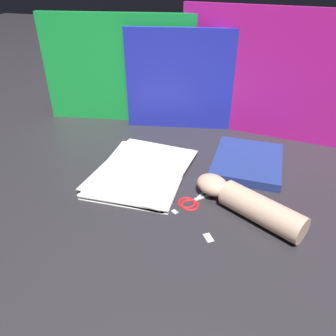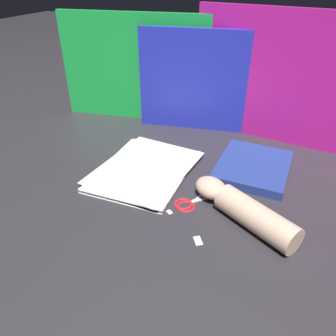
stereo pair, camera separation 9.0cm
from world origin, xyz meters
name	(u,v)px [view 1 (the left image)]	position (x,y,z in m)	size (l,w,h in m)	color
ground_plane	(172,192)	(0.00, 0.00, 0.00)	(6.00, 6.00, 0.00)	#2D2B30
backdrop_panel_left	(129,70)	(-0.29, 0.43, 0.20)	(0.65, 0.13, 0.39)	green
backdrop_panel_center	(196,81)	(-0.04, 0.43, 0.18)	(0.50, 0.11, 0.36)	#2833D1
backdrop_panel_right	(300,80)	(0.31, 0.43, 0.21)	(0.81, 0.12, 0.43)	#D81E9E
paper_stack	(142,171)	(-0.11, 0.07, 0.01)	(0.28, 0.35, 0.02)	white
book_closed	(248,162)	(0.19, 0.20, 0.01)	(0.21, 0.25, 0.03)	navy
scissors	(194,200)	(0.07, -0.02, 0.00)	(0.12, 0.14, 0.01)	silver
hand_forearm	(248,203)	(0.20, -0.03, 0.03)	(0.30, 0.21, 0.07)	beige
paper_scrap_near	(209,238)	(0.13, -0.15, 0.00)	(0.03, 0.03, 0.00)	white
paper_scrap_mid	(175,212)	(0.03, -0.08, 0.00)	(0.02, 0.02, 0.00)	white
pen	(120,169)	(-0.18, 0.06, 0.00)	(0.10, 0.11, 0.01)	red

